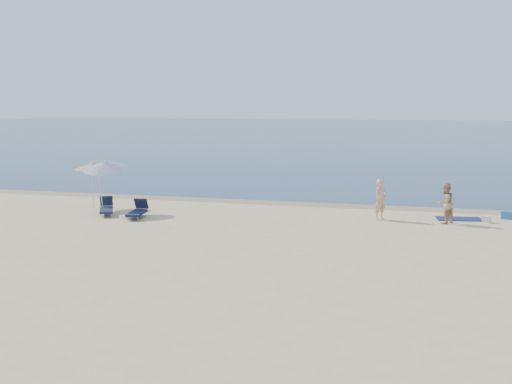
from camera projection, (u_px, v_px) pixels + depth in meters
ground at (223, 353)px, 12.99m from camera, size 160.00×160.00×0.00m
sea at (410, 133)px, 108.43m from camera, size 240.00×160.00×0.01m
wet_sand_strip at (348, 206)px, 31.51m from camera, size 240.00×1.60×0.00m
person_left at (381, 200)px, 27.63m from camera, size 0.72×0.77×1.77m
person_right at (445, 203)px, 26.77m from camera, size 1.02×1.05×1.70m
beach_towel at (459, 219)px, 27.86m from camera, size 2.03×1.31×0.03m
white_bag at (487, 219)px, 27.05m from camera, size 0.39×0.36×0.28m
blue_cooler at (507, 215)px, 27.89m from camera, size 0.56×0.45×0.35m
umbrella_near at (105, 165)px, 29.22m from camera, size 2.17×2.19×2.60m
umbrella_far at (93, 166)px, 30.77m from camera, size 2.28×2.29×2.28m
lounger_left at (106, 208)px, 29.00m from camera, size 1.33×1.83×0.78m
lounger_right at (137, 211)px, 28.20m from camera, size 0.89×1.84×0.78m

